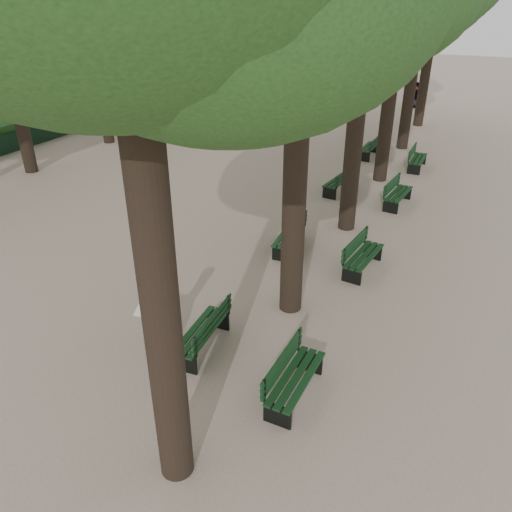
% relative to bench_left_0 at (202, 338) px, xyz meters
% --- Properties ---
extents(ground, '(120.00, 120.00, 0.00)m').
position_rel_bench_left_0_xyz_m(ground, '(-0.37, -0.78, -0.27)').
color(ground, tan).
rests_on(ground, ground).
extents(bench_left_0, '(0.67, 1.83, 0.92)m').
position_rel_bench_left_0_xyz_m(bench_left_0, '(0.00, 0.00, 0.00)').
color(bench_left_0, black).
rests_on(bench_left_0, ground).
extents(bench_left_1, '(0.71, 1.84, 0.92)m').
position_rel_bench_left_0_xyz_m(bench_left_1, '(-0.00, 5.06, 0.00)').
color(bench_left_1, black).
rests_on(bench_left_1, ground).
extents(bench_left_2, '(0.81, 1.86, 0.92)m').
position_rel_bench_left_0_xyz_m(bench_left_2, '(-0.00, 10.17, 0.00)').
color(bench_left_2, black).
rests_on(bench_left_2, ground).
extents(bench_left_3, '(0.65, 1.82, 0.92)m').
position_rel_bench_left_0_xyz_m(bench_left_3, '(0.00, 15.11, 0.00)').
color(bench_left_3, black).
rests_on(bench_left_3, ground).
extents(bench_right_0, '(0.63, 1.82, 0.92)m').
position_rel_bench_left_0_xyz_m(bench_right_0, '(2.27, -0.52, 0.00)').
color(bench_right_0, black).
rests_on(bench_right_0, ground).
extents(bench_right_1, '(0.79, 1.86, 0.92)m').
position_rel_bench_left_0_xyz_m(bench_right_1, '(2.27, 4.70, 0.00)').
color(bench_right_1, black).
rests_on(bench_right_1, ground).
extents(bench_right_2, '(0.77, 1.85, 0.92)m').
position_rel_bench_left_0_xyz_m(bench_right_2, '(2.27, 9.77, 0.00)').
color(bench_right_2, black).
rests_on(bench_right_2, ground).
extents(bench_right_3, '(0.59, 1.81, 0.92)m').
position_rel_bench_left_0_xyz_m(bench_right_3, '(2.27, 14.23, 0.00)').
color(bench_right_3, black).
rests_on(bench_right_3, ground).
extents(man_with_map, '(0.76, 0.85, 1.90)m').
position_rel_bench_left_0_xyz_m(man_with_map, '(-0.72, -0.60, 0.68)').
color(man_with_map, black).
rests_on(man_with_map, ground).
extents(pedestrian_b, '(0.86, 1.02, 1.59)m').
position_rel_bench_left_0_xyz_m(pedestrian_b, '(0.16, 26.90, 0.53)').
color(pedestrian_b, '#262628').
rests_on(pedestrian_b, ground).
extents(pedestrian_d, '(0.59, 0.89, 1.69)m').
position_rel_bench_left_0_xyz_m(pedestrian_d, '(-4.98, 27.19, 0.57)').
color(pedestrian_d, '#262628').
rests_on(pedestrian_d, ground).
extents(pedestrian_e, '(0.62, 1.62, 1.71)m').
position_rel_bench_left_0_xyz_m(pedestrian_e, '(-7.42, 20.52, 0.58)').
color(pedestrian_e, '#262628').
rests_on(pedestrian_e, ground).
extents(fence, '(0.08, 42.00, 0.90)m').
position_rel_bench_left_0_xyz_m(fence, '(-15.37, 10.22, 0.18)').
color(fence, black).
rests_on(fence, ground).
extents(hedge, '(1.20, 42.00, 1.20)m').
position_rel_bench_left_0_xyz_m(hedge, '(-16.07, 10.22, 0.33)').
color(hedge, '#1A4518').
rests_on(hedge, ground).
extents(building_far, '(12.00, 16.00, 7.00)m').
position_rel_bench_left_0_xyz_m(building_far, '(-33.37, 29.22, 3.23)').
color(building_far, '#B7B2A3').
rests_on(building_far, ground).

